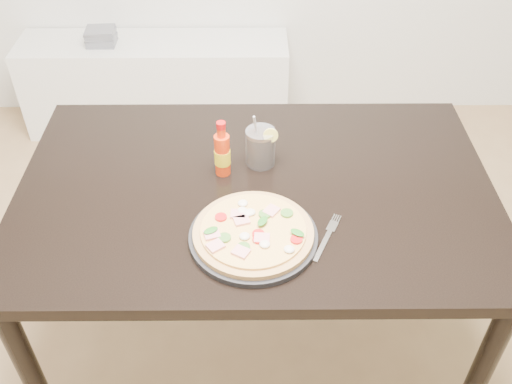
{
  "coord_description": "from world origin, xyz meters",
  "views": [
    {
      "loc": [
        -0.28,
        -0.66,
        1.83
      ],
      "look_at": [
        -0.28,
        0.5,
        0.83
      ],
      "focal_mm": 40.0,
      "sensor_mm": 36.0,
      "label": 1
    }
  ],
  "objects_px": {
    "cola_cup": "(260,148)",
    "media_console": "(157,85)",
    "plate": "(253,237)",
    "fork": "(328,236)",
    "hot_sauce_bottle": "(222,154)",
    "dining_table": "(256,207)",
    "pizza": "(253,231)"
  },
  "relations": [
    {
      "from": "plate",
      "to": "media_console",
      "type": "xyz_separation_m",
      "value": [
        -0.52,
        1.66,
        -0.51
      ]
    },
    {
      "from": "dining_table",
      "to": "media_console",
      "type": "distance_m",
      "value": 1.59
    },
    {
      "from": "plate",
      "to": "fork",
      "type": "distance_m",
      "value": 0.2
    },
    {
      "from": "plate",
      "to": "media_console",
      "type": "distance_m",
      "value": 1.81
    },
    {
      "from": "plate",
      "to": "hot_sauce_bottle",
      "type": "height_order",
      "value": "hot_sauce_bottle"
    },
    {
      "from": "hot_sauce_bottle",
      "to": "cola_cup",
      "type": "height_order",
      "value": "hot_sauce_bottle"
    },
    {
      "from": "plate",
      "to": "dining_table",
      "type": "bearing_deg",
      "value": 87.92
    },
    {
      "from": "cola_cup",
      "to": "media_console",
      "type": "bearing_deg",
      "value": 112.04
    },
    {
      "from": "dining_table",
      "to": "hot_sauce_bottle",
      "type": "bearing_deg",
      "value": 146.96
    },
    {
      "from": "plate",
      "to": "fork",
      "type": "bearing_deg",
      "value": 1.66
    },
    {
      "from": "dining_table",
      "to": "media_console",
      "type": "relative_size",
      "value": 1.0
    },
    {
      "from": "fork",
      "to": "pizza",
      "type": "bearing_deg",
      "value": -153.73
    },
    {
      "from": "media_console",
      "to": "dining_table",
      "type": "bearing_deg",
      "value": -70.07
    },
    {
      "from": "pizza",
      "to": "fork",
      "type": "distance_m",
      "value": 0.2
    },
    {
      "from": "plate",
      "to": "pizza",
      "type": "bearing_deg",
      "value": -179.35
    },
    {
      "from": "plate",
      "to": "cola_cup",
      "type": "relative_size",
      "value": 1.9
    },
    {
      "from": "cola_cup",
      "to": "hot_sauce_bottle",
      "type": "bearing_deg",
      "value": -156.55
    },
    {
      "from": "pizza",
      "to": "cola_cup",
      "type": "height_order",
      "value": "cola_cup"
    },
    {
      "from": "pizza",
      "to": "media_console",
      "type": "bearing_deg",
      "value": 107.24
    },
    {
      "from": "dining_table",
      "to": "pizza",
      "type": "xyz_separation_m",
      "value": [
        -0.01,
        -0.22,
        0.11
      ]
    },
    {
      "from": "dining_table",
      "to": "media_console",
      "type": "bearing_deg",
      "value": 109.93
    },
    {
      "from": "hot_sauce_bottle",
      "to": "media_console",
      "type": "bearing_deg",
      "value": 107.15
    },
    {
      "from": "hot_sauce_bottle",
      "to": "cola_cup",
      "type": "distance_m",
      "value": 0.12
    },
    {
      "from": "hot_sauce_bottle",
      "to": "plate",
      "type": "bearing_deg",
      "value": -72.23
    },
    {
      "from": "cola_cup",
      "to": "plate",
      "type": "bearing_deg",
      "value": -94.03
    },
    {
      "from": "media_console",
      "to": "hot_sauce_bottle",
      "type": "bearing_deg",
      "value": -72.85
    },
    {
      "from": "dining_table",
      "to": "plate",
      "type": "bearing_deg",
      "value": -92.08
    },
    {
      "from": "dining_table",
      "to": "cola_cup",
      "type": "bearing_deg",
      "value": 82.25
    },
    {
      "from": "plate",
      "to": "cola_cup",
      "type": "bearing_deg",
      "value": 85.97
    },
    {
      "from": "dining_table",
      "to": "fork",
      "type": "xyz_separation_m",
      "value": [
        0.19,
        -0.21,
        0.09
      ]
    },
    {
      "from": "dining_table",
      "to": "hot_sauce_bottle",
      "type": "xyz_separation_m",
      "value": [
        -0.1,
        0.06,
        0.15
      ]
    },
    {
      "from": "plate",
      "to": "media_console",
      "type": "bearing_deg",
      "value": 107.26
    }
  ]
}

